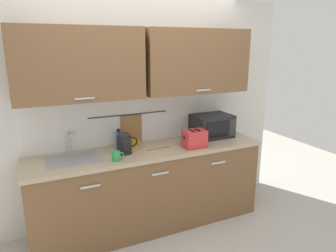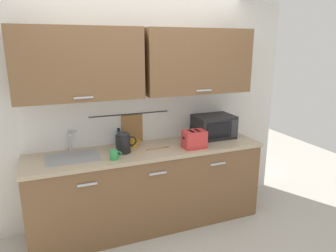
{
  "view_description": "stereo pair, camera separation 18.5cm",
  "coord_description": "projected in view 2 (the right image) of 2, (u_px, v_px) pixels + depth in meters",
  "views": [
    {
      "loc": [
        -1.12,
        -2.61,
        1.98
      ],
      "look_at": [
        0.24,
        0.33,
        1.12
      ],
      "focal_mm": 32.88,
      "sensor_mm": 36.0,
      "label": 1
    },
    {
      "loc": [
        -0.95,
        -2.69,
        1.98
      ],
      "look_at": [
        0.24,
        0.33,
        1.12
      ],
      "focal_mm": 32.88,
      "sensor_mm": 36.0,
      "label": 2
    }
  ],
  "objects": [
    {
      "name": "dish_soap_bottle",
      "position": [
        119.0,
        138.0,
        3.39
      ],
      "size": [
        0.06,
        0.06,
        0.2
      ],
      "color": "#3F8CD8",
      "rests_on": "counter_unit"
    },
    {
      "name": "mug_near_sink",
      "position": [
        114.0,
        155.0,
        2.97
      ],
      "size": [
        0.12,
        0.08,
        0.09
      ],
      "color": "green",
      "rests_on": "counter_unit"
    },
    {
      "name": "toaster",
      "position": [
        194.0,
        139.0,
        3.31
      ],
      "size": [
        0.26,
        0.17,
        0.19
      ],
      "color": "red",
      "rests_on": "counter_unit"
    },
    {
      "name": "electric_kettle",
      "position": [
        123.0,
        143.0,
        3.16
      ],
      "size": [
        0.23,
        0.16,
        0.21
      ],
      "color": "black",
      "rests_on": "counter_unit"
    },
    {
      "name": "sink_faucet",
      "position": [
        70.0,
        138.0,
        3.19
      ],
      "size": [
        0.09,
        0.17,
        0.22
      ],
      "color": "#B2B5BA",
      "rests_on": "counter_unit"
    },
    {
      "name": "wooden_spoon",
      "position": [
        161.0,
        148.0,
        3.31
      ],
      "size": [
        0.28,
        0.05,
        0.01
      ],
      "color": "#9E7042",
      "rests_on": "counter_unit"
    },
    {
      "name": "mug_by_kettle",
      "position": [
        134.0,
        142.0,
        3.35
      ],
      "size": [
        0.12,
        0.08,
        0.09
      ],
      "color": "orange",
      "rests_on": "counter_unit"
    },
    {
      "name": "microwave",
      "position": [
        214.0,
        126.0,
        3.67
      ],
      "size": [
        0.46,
        0.35,
        0.27
      ],
      "color": "black",
      "rests_on": "counter_unit"
    },
    {
      "name": "ground",
      "position": [
        158.0,
        237.0,
        3.26
      ],
      "size": [
        8.0,
        8.0,
        0.0
      ],
      "primitive_type": "plane",
      "color": "#B7B2A8"
    },
    {
      "name": "back_wall_assembly",
      "position": [
        140.0,
        88.0,
        3.35
      ],
      "size": [
        3.7,
        0.41,
        2.5
      ],
      "color": "silver",
      "rests_on": "ground"
    },
    {
      "name": "counter_unit",
      "position": [
        148.0,
        187.0,
        3.41
      ],
      "size": [
        2.53,
        0.64,
        0.9
      ],
      "color": "brown",
      "rests_on": "ground"
    }
  ]
}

